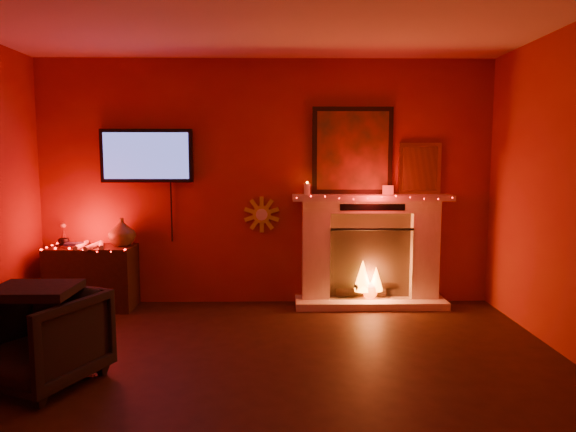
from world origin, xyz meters
name	(u,v)px	position (x,y,z in m)	size (l,w,h in m)	color
room	(255,202)	(0.00, 0.00, 1.35)	(5.00, 5.00, 5.00)	black
fireplace	(369,240)	(1.14, 2.39, 0.72)	(1.72, 0.40, 2.18)	#F5E2CE
tv	(147,156)	(-1.30, 2.45, 1.65)	(1.00, 0.07, 1.24)	black
sunburst_clock	(262,215)	(-0.05, 2.48, 1.00)	(0.40, 0.03, 0.40)	gold
console_table	(94,273)	(-1.85, 2.26, 0.39)	(0.91, 0.52, 0.98)	black
armchair	(41,339)	(-1.56, 0.38, 0.34)	(0.72, 0.74, 0.68)	black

